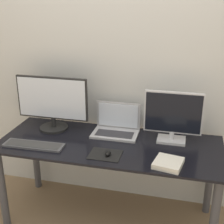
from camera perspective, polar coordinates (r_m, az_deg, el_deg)
The scene contains 9 objects.
wall_back at distance 2.60m, azimuth 1.70°, elevation 9.16°, with size 7.00×0.05×2.50m.
desk at distance 2.46m, azimuth -0.51°, elevation -8.31°, with size 1.71×0.69×0.70m.
monitor_left at distance 2.61m, azimuth -10.87°, elevation 1.66°, with size 0.61×0.24×0.45m.
monitor_right at distance 2.40m, azimuth 11.09°, elevation -0.85°, with size 0.44×0.15×0.40m.
laptop at distance 2.55m, azimuth 0.80°, elevation -2.60°, with size 0.37×0.24×0.24m.
keyboard at distance 2.43m, azimuth -14.13°, elevation -5.88°, with size 0.46×0.14×0.02m.
mousepad at distance 2.24m, azimuth -1.23°, elevation -7.79°, with size 0.23×0.18×0.00m.
mouse at distance 2.22m, azimuth -0.75°, elevation -7.58°, with size 0.04×0.06×0.03m.
book at distance 2.14m, azimuth 10.25°, elevation -9.20°, with size 0.21×0.22×0.04m.
Camera 1 is at (0.54, -1.74, 1.78)m, focal length 50.00 mm.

